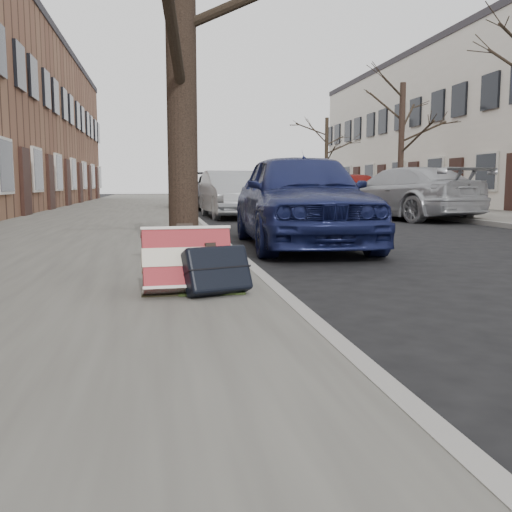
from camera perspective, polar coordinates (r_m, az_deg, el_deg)
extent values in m
plane|color=black|center=(4.58, 20.44, -6.28)|extent=(120.00, 120.00, 0.00)
cube|color=slate|center=(18.93, -13.99, 4.03)|extent=(5.00, 70.00, 0.12)
cube|color=slate|center=(21.39, 18.51, 4.21)|extent=(4.00, 70.00, 0.12)
cube|color=black|center=(5.14, -6.51, -3.00)|extent=(0.85, 0.85, 0.02)
cube|color=maroon|center=(4.78, -6.94, -0.46)|extent=(0.75, 0.44, 0.56)
cube|color=black|center=(4.70, -3.95, -1.38)|extent=(0.62, 0.48, 0.43)
imported|color=#181F4F|center=(9.52, 4.48, 5.77)|extent=(2.09, 4.77, 1.60)
imported|color=#A6AAAE|center=(17.82, -2.45, 6.20)|extent=(1.76, 4.49, 1.46)
imported|color=#3C3C42|center=(24.46, -5.24, 6.57)|extent=(3.25, 5.90, 1.56)
imported|color=#A5A8AD|center=(17.45, 14.48, 6.06)|extent=(3.57, 5.62, 1.52)
imported|color=maroon|center=(22.27, 9.04, 6.40)|extent=(1.84, 4.47, 1.52)
cylinder|color=black|center=(23.58, 14.31, 10.64)|extent=(0.23, 0.23, 4.84)
cylinder|color=black|center=(33.20, 7.05, 9.58)|extent=(0.21, 0.21, 4.66)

